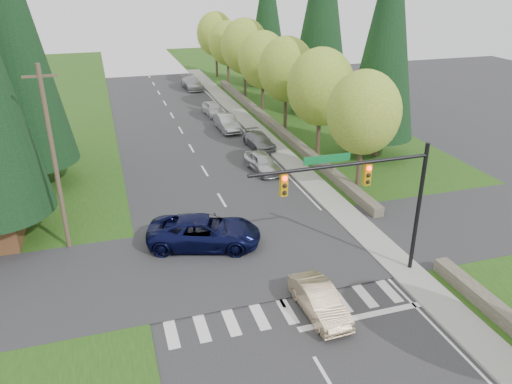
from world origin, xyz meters
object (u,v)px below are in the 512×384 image
parked_car_b (259,141)px  parked_car_e (192,83)px  parked_car_d (214,109)px  suv_navy (204,232)px  sedan_champagne (319,301)px  parked_car_c (227,123)px  parked_car_a (263,162)px

parked_car_b → parked_car_e: (-1.19, 24.45, 0.12)m
parked_car_e → parked_car_d: bearing=-94.0°
parked_car_d → parked_car_e: (0.21, 13.16, 0.03)m
parked_car_d → suv_navy: bearing=-107.5°
sedan_champagne → parked_car_e: size_ratio=0.79×
sedan_champagne → parked_car_c: (2.90, 28.04, 0.08)m
parked_car_c → parked_car_d: bearing=88.0°
parked_car_c → parked_car_e: (0.21, 18.72, 0.00)m
sedan_champagne → parked_car_d: (2.90, 33.61, 0.05)m
parked_car_d → parked_car_b: bearing=-86.5°
parked_car_a → suv_navy: bearing=-130.4°
parked_car_b → sedan_champagne: bearing=-106.1°
parked_car_a → parked_car_b: size_ratio=0.98×
suv_navy → parked_car_c: suv_navy is taller
parked_car_a → parked_car_b: 5.44m
sedan_champagne → parked_car_c: size_ratio=0.89×
parked_car_a → parked_car_e: size_ratio=0.82×
suv_navy → sedan_champagne: bearing=-136.5°
parked_car_c → parked_car_e: size_ratio=0.88×
parked_car_b → parked_car_e: 24.48m
parked_car_a → parked_car_d: size_ratio=1.00×
parked_car_b → parked_car_c: parked_car_c is taller
parked_car_d → parked_car_a: bearing=-93.6°
parked_car_a → parked_car_e: bearing=83.1°
suv_navy → parked_car_d: bearing=3.5°
parked_car_a → parked_car_c: (0.00, 10.99, 0.03)m
sedan_champagne → suv_navy: 8.20m
suv_navy → parked_car_e: (6.72, 39.40, -0.12)m
parked_car_a → sedan_champagne: bearing=-106.1°
parked_car_e → parked_car_a: bearing=-93.5°
sedan_champagne → parked_car_c: parked_car_c is taller
parked_car_b → parked_car_c: bearing=98.5°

